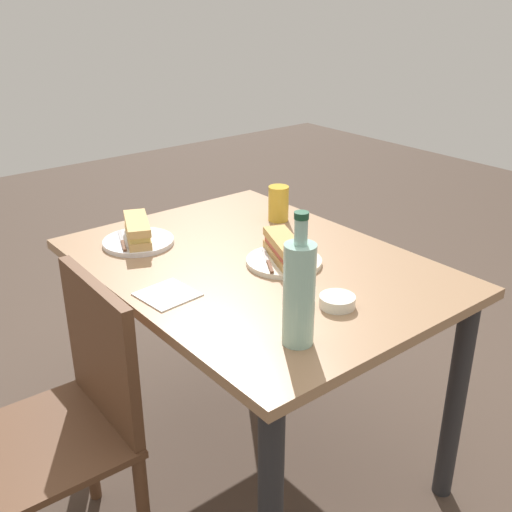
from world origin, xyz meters
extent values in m
plane|color=#47382D|center=(0.00, 0.00, 0.00)|extent=(8.00, 8.00, 0.00)
cube|color=#997251|center=(0.00, 0.00, 0.73)|extent=(1.14, 0.85, 0.03)
cylinder|color=#262628|center=(-0.51, -0.37, 0.36)|extent=(0.06, 0.06, 0.71)
cylinder|color=#262628|center=(0.51, -0.37, 0.36)|extent=(0.06, 0.06, 0.71)
cylinder|color=#262628|center=(0.51, 0.37, 0.36)|extent=(0.06, 0.06, 0.71)
cube|color=brown|center=(0.00, 0.71, 0.43)|extent=(0.41, 0.41, 0.02)
cube|color=brown|center=(-0.01, 0.52, 0.64)|extent=(0.38, 0.04, 0.40)
cylinder|color=brown|center=(0.18, 0.52, 0.21)|extent=(0.04, 0.04, 0.42)
cylinder|color=silver|center=(-0.06, -0.06, 0.75)|extent=(0.23, 0.23, 0.01)
cube|color=tan|center=(-0.06, -0.06, 0.77)|extent=(0.22, 0.15, 0.02)
cube|color=#B74C3D|center=(-0.06, -0.06, 0.79)|extent=(0.21, 0.14, 0.02)
cube|color=tan|center=(-0.06, -0.06, 0.81)|extent=(0.22, 0.15, 0.02)
cube|color=silver|center=(-0.01, -0.03, 0.76)|extent=(0.09, 0.06, 0.00)
cube|color=#59331E|center=(-0.08, 0.01, 0.76)|extent=(0.07, 0.05, 0.01)
cylinder|color=white|center=(0.35, 0.21, 0.75)|extent=(0.23, 0.23, 0.01)
cube|color=tan|center=(0.35, 0.21, 0.77)|extent=(0.22, 0.15, 0.02)
cube|color=#DBC66B|center=(0.35, 0.21, 0.79)|extent=(0.20, 0.13, 0.02)
cube|color=tan|center=(0.35, 0.21, 0.81)|extent=(0.22, 0.15, 0.02)
cube|color=silver|center=(0.41, 0.24, 0.76)|extent=(0.10, 0.05, 0.00)
cube|color=#59331E|center=(0.32, 0.27, 0.76)|extent=(0.08, 0.04, 0.01)
cylinder|color=#99C6B7|center=(-0.41, 0.21, 0.87)|extent=(0.07, 0.07, 0.25)
cylinder|color=#99C6B7|center=(-0.41, 0.21, 1.02)|extent=(0.03, 0.03, 0.06)
cylinder|color=#19472D|center=(-0.41, 0.21, 1.06)|extent=(0.03, 0.03, 0.02)
cylinder|color=gold|center=(0.23, -0.29, 0.80)|extent=(0.07, 0.07, 0.12)
cylinder|color=silver|center=(-0.35, 0.01, 0.76)|extent=(0.09, 0.09, 0.03)
cube|color=white|center=(-0.02, 0.32, 0.74)|extent=(0.15, 0.15, 0.00)
camera|label=1|loc=(-1.31, 1.05, 1.51)|focal=43.07mm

